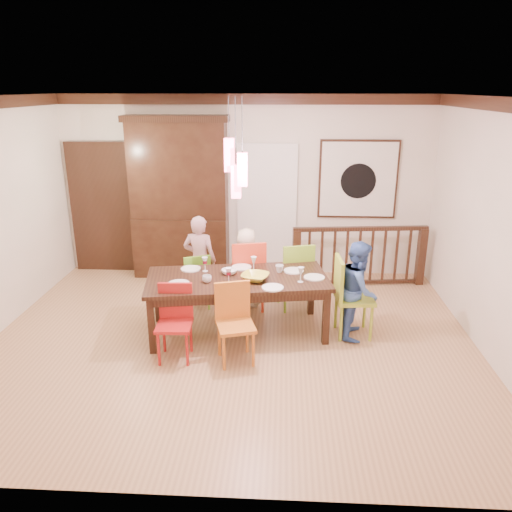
# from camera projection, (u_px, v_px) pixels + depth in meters

# --- Properties ---
(floor) EXTENTS (6.00, 6.00, 0.00)m
(floor) POSITION_uv_depth(u_px,v_px,m) (231.00, 341.00, 6.22)
(floor) COLOR #A97D52
(floor) RESTS_ON ground
(ceiling) EXTENTS (6.00, 6.00, 0.00)m
(ceiling) POSITION_uv_depth(u_px,v_px,m) (227.00, 97.00, 5.28)
(ceiling) COLOR white
(ceiling) RESTS_ON wall_back
(wall_back) EXTENTS (6.00, 0.00, 6.00)m
(wall_back) POSITION_uv_depth(u_px,v_px,m) (246.00, 187.00, 8.11)
(wall_back) COLOR beige
(wall_back) RESTS_ON floor
(wall_right) EXTENTS (0.00, 5.00, 5.00)m
(wall_right) POSITION_uv_depth(u_px,v_px,m) (495.00, 233.00, 5.59)
(wall_right) COLOR beige
(wall_right) RESTS_ON floor
(crown_molding) EXTENTS (6.00, 5.00, 0.16)m
(crown_molding) POSITION_uv_depth(u_px,v_px,m) (227.00, 105.00, 5.31)
(crown_molding) COLOR black
(crown_molding) RESTS_ON wall_back
(panel_door) EXTENTS (1.04, 0.07, 2.24)m
(panel_door) POSITION_uv_depth(u_px,v_px,m) (102.00, 210.00, 8.32)
(panel_door) COLOR black
(panel_door) RESTS_ON wall_back
(white_doorway) EXTENTS (0.97, 0.05, 2.22)m
(white_doorway) POSITION_uv_depth(u_px,v_px,m) (267.00, 212.00, 8.19)
(white_doorway) COLOR silver
(white_doorway) RESTS_ON wall_back
(painting) EXTENTS (1.25, 0.06, 1.25)m
(painting) POSITION_uv_depth(u_px,v_px,m) (358.00, 180.00, 7.93)
(painting) COLOR black
(painting) RESTS_ON wall_back
(pendant_cluster) EXTENTS (0.27, 0.21, 1.14)m
(pendant_cluster) POSITION_uv_depth(u_px,v_px,m) (236.00, 168.00, 5.77)
(pendant_cluster) COLOR #F3496A
(pendant_cluster) RESTS_ON ceiling
(dining_table) EXTENTS (2.38, 1.37, 0.75)m
(dining_table) POSITION_uv_depth(u_px,v_px,m) (237.00, 283.00, 6.23)
(dining_table) COLOR black
(dining_table) RESTS_ON floor
(chair_far_left) EXTENTS (0.48, 0.48, 0.82)m
(chair_far_left) POSITION_uv_depth(u_px,v_px,m) (195.00, 276.00, 7.03)
(chair_far_left) COLOR #6AB428
(chair_far_left) RESTS_ON floor
(chair_far_mid) EXTENTS (0.56, 0.56, 1.03)m
(chair_far_mid) POSITION_uv_depth(u_px,v_px,m) (247.00, 269.00, 6.95)
(chair_far_mid) COLOR red
(chair_far_mid) RESTS_ON floor
(chair_far_right) EXTENTS (0.54, 0.54, 0.98)m
(chair_far_right) POSITION_uv_depth(u_px,v_px,m) (295.00, 270.00, 7.00)
(chair_far_right) COLOR #7EB22B
(chair_far_right) RESTS_ON floor
(chair_near_left) EXTENTS (0.41, 0.41, 0.87)m
(chair_near_left) POSITION_uv_depth(u_px,v_px,m) (174.00, 319.00, 5.65)
(chair_near_left) COLOR #A91A18
(chair_near_left) RESTS_ON floor
(chair_near_mid) EXTENTS (0.51, 0.51, 0.91)m
(chair_near_mid) POSITION_uv_depth(u_px,v_px,m) (236.00, 320.00, 5.60)
(chair_near_mid) COLOR #C26A21
(chair_near_mid) RESTS_ON floor
(chair_end_right) EXTENTS (0.49, 0.49, 1.02)m
(chair_end_right) POSITION_uv_depth(u_px,v_px,m) (355.00, 292.00, 6.20)
(chair_end_right) COLOR #9DBA2D
(chair_end_right) RESTS_ON floor
(china_hutch) EXTENTS (1.64, 0.46, 2.59)m
(china_hutch) POSITION_uv_depth(u_px,v_px,m) (180.00, 198.00, 8.02)
(china_hutch) COLOR black
(china_hutch) RESTS_ON floor
(balustrade) EXTENTS (2.11, 0.30, 0.96)m
(balustrade) POSITION_uv_depth(u_px,v_px,m) (359.00, 255.00, 7.80)
(balustrade) COLOR black
(balustrade) RESTS_ON floor
(person_far_left) EXTENTS (0.52, 0.39, 1.31)m
(person_far_left) POSITION_uv_depth(u_px,v_px,m) (200.00, 260.00, 7.10)
(person_far_left) COLOR #D7A4B2
(person_far_left) RESTS_ON floor
(person_far_mid) EXTENTS (0.56, 0.37, 1.15)m
(person_far_mid) POSITION_uv_depth(u_px,v_px,m) (247.00, 268.00, 7.04)
(person_far_mid) COLOR beige
(person_far_mid) RESTS_ON floor
(person_end_right) EXTENTS (0.57, 0.68, 1.24)m
(person_end_right) POSITION_uv_depth(u_px,v_px,m) (359.00, 290.00, 6.17)
(person_end_right) COLOR #4167B6
(person_end_right) RESTS_ON floor
(serving_bowl) EXTENTS (0.41, 0.41, 0.08)m
(serving_bowl) POSITION_uv_depth(u_px,v_px,m) (255.00, 277.00, 6.11)
(serving_bowl) COLOR gold
(serving_bowl) RESTS_ON dining_table
(small_bowl) EXTENTS (0.25, 0.25, 0.06)m
(small_bowl) POSITION_uv_depth(u_px,v_px,m) (229.00, 272.00, 6.31)
(small_bowl) COLOR white
(small_bowl) RESTS_ON dining_table
(cup_left) EXTENTS (0.15, 0.15, 0.09)m
(cup_left) POSITION_uv_depth(u_px,v_px,m) (207.00, 279.00, 6.04)
(cup_left) COLOR silver
(cup_left) RESTS_ON dining_table
(cup_right) EXTENTS (0.12, 0.12, 0.10)m
(cup_right) POSITION_uv_depth(u_px,v_px,m) (279.00, 269.00, 6.36)
(cup_right) COLOR silver
(cup_right) RESTS_ON dining_table
(plate_far_left) EXTENTS (0.26, 0.26, 0.01)m
(plate_far_left) POSITION_uv_depth(u_px,v_px,m) (191.00, 269.00, 6.48)
(plate_far_left) COLOR white
(plate_far_left) RESTS_ON dining_table
(plate_far_mid) EXTENTS (0.26, 0.26, 0.01)m
(plate_far_mid) POSITION_uv_depth(u_px,v_px,m) (241.00, 267.00, 6.53)
(plate_far_mid) COLOR white
(plate_far_mid) RESTS_ON dining_table
(plate_far_right) EXTENTS (0.26, 0.26, 0.01)m
(plate_far_right) POSITION_uv_depth(u_px,v_px,m) (294.00, 271.00, 6.41)
(plate_far_right) COLOR white
(plate_far_right) RESTS_ON dining_table
(plate_near_left) EXTENTS (0.26, 0.26, 0.01)m
(plate_near_left) POSITION_uv_depth(u_px,v_px,m) (179.00, 284.00, 5.99)
(plate_near_left) COLOR white
(plate_near_left) RESTS_ON dining_table
(plate_near_mid) EXTENTS (0.26, 0.26, 0.01)m
(plate_near_mid) POSITION_uv_depth(u_px,v_px,m) (273.00, 288.00, 5.87)
(plate_near_mid) COLOR white
(plate_near_mid) RESTS_ON dining_table
(plate_end_right) EXTENTS (0.26, 0.26, 0.01)m
(plate_end_right) POSITION_uv_depth(u_px,v_px,m) (314.00, 277.00, 6.18)
(plate_end_right) COLOR white
(plate_end_right) RESTS_ON dining_table
(wine_glass_a) EXTENTS (0.08, 0.08, 0.19)m
(wine_glass_a) POSITION_uv_depth(u_px,v_px,m) (205.00, 264.00, 6.38)
(wine_glass_a) COLOR #590C19
(wine_glass_a) RESTS_ON dining_table
(wine_glass_b) EXTENTS (0.08, 0.08, 0.19)m
(wine_glass_b) POSITION_uv_depth(u_px,v_px,m) (254.00, 264.00, 6.40)
(wine_glass_b) COLOR silver
(wine_glass_b) RESTS_ON dining_table
(wine_glass_c) EXTENTS (0.08, 0.08, 0.19)m
(wine_glass_c) POSITION_uv_depth(u_px,v_px,m) (229.00, 276.00, 6.00)
(wine_glass_c) COLOR #590C19
(wine_glass_c) RESTS_ON dining_table
(wine_glass_d) EXTENTS (0.08, 0.08, 0.19)m
(wine_glass_d) POSITION_uv_depth(u_px,v_px,m) (301.00, 275.00, 6.03)
(wine_glass_d) COLOR silver
(wine_glass_d) RESTS_ON dining_table
(napkin) EXTENTS (0.18, 0.14, 0.01)m
(napkin) POSITION_uv_depth(u_px,v_px,m) (230.00, 287.00, 5.90)
(napkin) COLOR #D83359
(napkin) RESTS_ON dining_table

